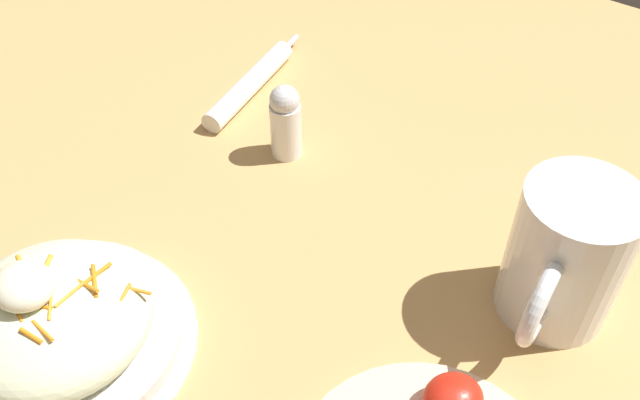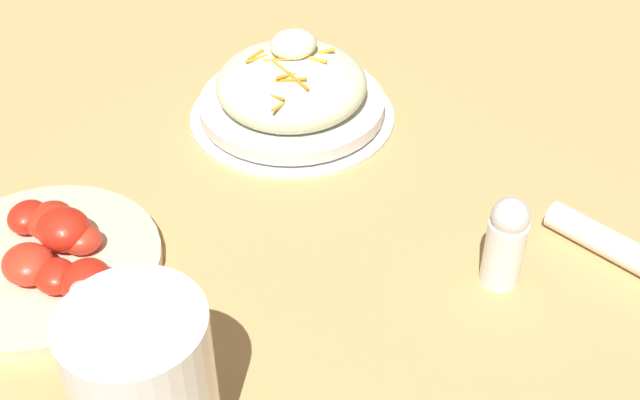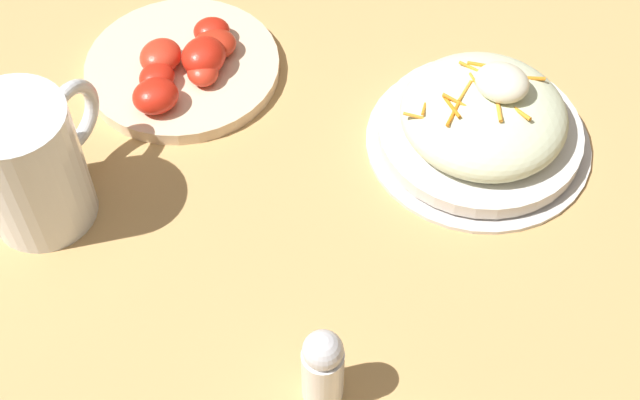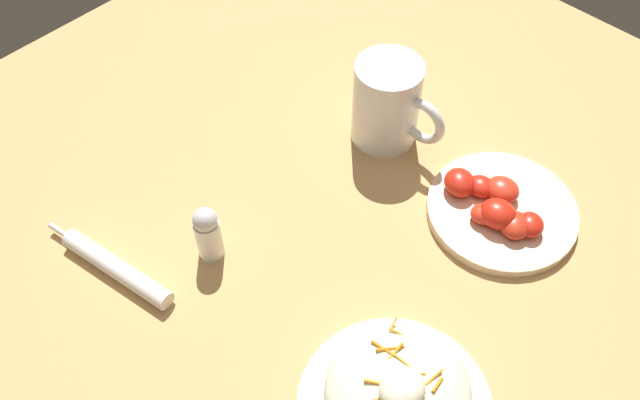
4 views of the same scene
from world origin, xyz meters
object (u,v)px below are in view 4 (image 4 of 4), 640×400
at_px(tomato_plate, 499,208).
at_px(beer_mug, 387,105).
at_px(salad_plate, 397,397).
at_px(napkin_roll, 116,268).
at_px(salt_shaker, 208,233).

bearing_deg(tomato_plate, beer_mug, 88.04).
distance_m(salad_plate, beer_mug, 0.42).
bearing_deg(salad_plate, napkin_roll, 106.35).
distance_m(salad_plate, salt_shaker, 0.31).
height_order(beer_mug, tomato_plate, beer_mug).
xyz_separation_m(beer_mug, salt_shaker, (-0.32, 0.03, -0.02)).
bearing_deg(tomato_plate, napkin_roll, 144.21).
bearing_deg(salad_plate, tomato_plate, 13.40).
relative_size(beer_mug, napkin_roll, 0.71).
xyz_separation_m(salad_plate, salt_shaker, (-0.00, 0.31, 0.01)).
relative_size(napkin_roll, salt_shaker, 2.37).
bearing_deg(beer_mug, salad_plate, -137.95).
distance_m(beer_mug, tomato_plate, 0.22).
height_order(salad_plate, salt_shaker, salad_plate).
height_order(napkin_roll, tomato_plate, tomato_plate).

